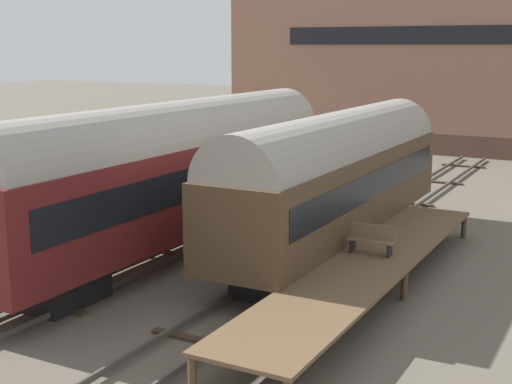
% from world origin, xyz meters
% --- Properties ---
extents(ground_plane, '(200.00, 200.00, 0.00)m').
position_xyz_m(ground_plane, '(0.00, 0.00, 0.00)').
color(ground_plane, '#60594C').
extents(track_left, '(2.60, 60.00, 0.26)m').
position_xyz_m(track_left, '(-4.96, 0.00, 0.14)').
color(track_left, '#4C4742').
rests_on(track_left, ground).
extents(track_middle, '(2.60, 60.00, 0.26)m').
position_xyz_m(track_middle, '(0.00, 0.00, 0.14)').
color(track_middle, '#4C4742').
rests_on(track_middle, ground).
extents(track_right, '(2.60, 60.00, 0.26)m').
position_xyz_m(track_right, '(4.96, 0.00, 0.14)').
color(track_right, '#4C4742').
rests_on(track_right, ground).
extents(train_car_brown, '(2.98, 15.01, 5.03)m').
position_xyz_m(train_car_brown, '(4.96, 6.15, 2.85)').
color(train_car_brown, black).
rests_on(train_car_brown, ground).
extents(train_car_maroon, '(3.03, 18.05, 5.42)m').
position_xyz_m(train_car_maroon, '(0.00, 3.35, 3.09)').
color(train_car_maroon, black).
rests_on(train_car_maroon, ground).
extents(station_platform, '(2.53, 15.89, 1.01)m').
position_xyz_m(station_platform, '(7.54, 2.40, 0.93)').
color(station_platform, brown).
rests_on(station_platform, ground).
extents(bench, '(1.40, 0.40, 0.91)m').
position_xyz_m(bench, '(7.33, 3.26, 1.49)').
color(bench, brown).
rests_on(bench, station_platform).
extents(warehouse_building, '(33.37, 13.32, 14.54)m').
position_xyz_m(warehouse_building, '(2.88, 37.56, 7.27)').
color(warehouse_building, brown).
rests_on(warehouse_building, ground).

